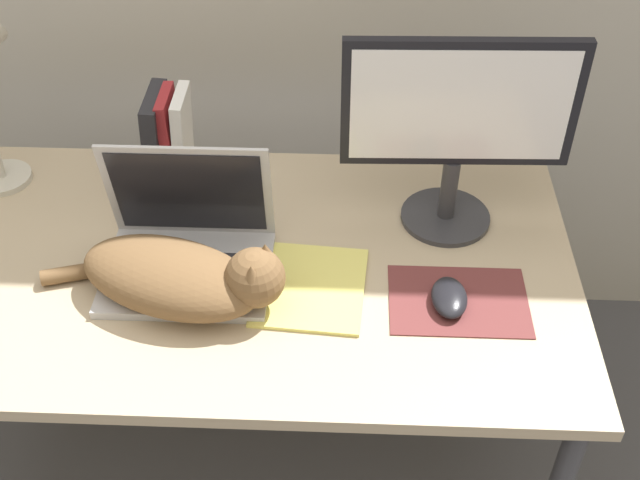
{
  "coord_description": "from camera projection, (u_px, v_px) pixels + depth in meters",
  "views": [
    {
      "loc": [
        0.22,
        -0.8,
        1.83
      ],
      "look_at": [
        0.17,
        0.35,
        0.81
      ],
      "focal_mm": 45.0,
      "sensor_mm": 36.0,
      "label": 1
    }
  ],
  "objects": [
    {
      "name": "notepad",
      "position": [
        310.0,
        287.0,
        1.58
      ],
      "size": [
        0.23,
        0.25,
        0.01
      ],
      "color": "#E5DB6B",
      "rests_on": "desk"
    },
    {
      "name": "book_row",
      "position": [
        167.0,
        137.0,
        1.79
      ],
      "size": [
        0.1,
        0.15,
        0.22
      ],
      "color": "#232328",
      "rests_on": "desk"
    },
    {
      "name": "mousepad",
      "position": [
        458.0,
        301.0,
        1.55
      ],
      "size": [
        0.27,
        0.19,
        0.0
      ],
      "color": "brown",
      "rests_on": "desk"
    },
    {
      "name": "laptop",
      "position": [
        188.0,
        248.0,
        1.59
      ],
      "size": [
        0.33,
        0.25,
        0.26
      ],
      "color": "#B7B7BC",
      "rests_on": "desk"
    },
    {
      "name": "external_monitor",
      "position": [
        458.0,
        124.0,
        1.58
      ],
      "size": [
        0.46,
        0.19,
        0.43
      ],
      "color": "#333338",
      "rests_on": "desk"
    },
    {
      "name": "cat",
      "position": [
        183.0,
        277.0,
        1.52
      ],
      "size": [
        0.49,
        0.29,
        0.14
      ],
      "color": "brown",
      "rests_on": "desk"
    },
    {
      "name": "desk",
      "position": [
        239.0,
        285.0,
        1.68
      ],
      "size": [
        1.38,
        0.77,
        0.71
      ],
      "color": "tan",
      "rests_on": "ground_plane"
    },
    {
      "name": "computer_mouse",
      "position": [
        449.0,
        297.0,
        1.54
      ],
      "size": [
        0.07,
        0.11,
        0.03
      ],
      "color": "black",
      "rests_on": "mousepad"
    }
  ]
}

